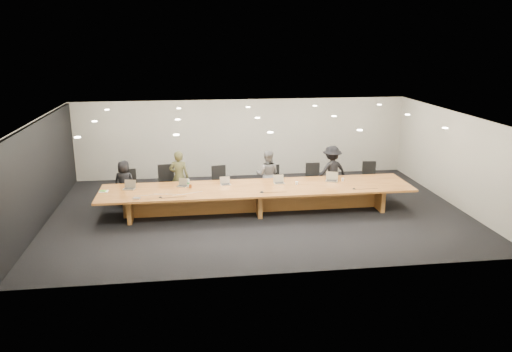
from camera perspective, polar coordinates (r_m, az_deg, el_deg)
The scene contains 29 objects.
ground at distance 14.67m, azimuth 0.16°, elevation -4.08°, with size 12.00×12.00×0.00m, color black.
back_wall at distance 18.13m, azimuth -1.58°, elevation 4.36°, with size 12.00×0.02×2.80m, color beige.
left_wall_panel at distance 14.71m, azimuth -23.42°, elevation 0.24°, with size 0.08×7.84×2.74m, color black.
conference_table at distance 14.51m, azimuth 0.16°, elevation -2.14°, with size 9.00×1.80×0.75m.
chair_far_left at distance 15.71m, azimuth -14.20°, elevation -1.20°, with size 0.54×0.54×1.06m, color black, non-canonical shape.
chair_left at distance 15.58m, azimuth -10.11°, elevation -0.87°, with size 0.60×0.60×1.17m, color black, non-canonical shape.
chair_mid_left at distance 15.64m, azimuth -4.07°, elevation -0.79°, with size 0.55×0.55×1.07m, color black, non-canonical shape.
chair_mid_right at distance 15.90m, azimuth 2.30°, elevation -0.61°, with size 0.51×0.51×1.01m, color black, non-canonical shape.
chair_right at distance 16.02m, azimuth 6.60°, elevation -0.46°, with size 0.55×0.55×1.07m, color black, non-canonical shape.
chair_far_right at distance 16.66m, azimuth 12.87°, elevation -0.18°, with size 0.53×0.53×1.04m, color black, non-canonical shape.
person_a at distance 15.64m, azimuth -14.80°, elevation -0.72°, with size 0.67×0.43×1.37m, color black.
person_b at distance 15.41m, azimuth -8.78°, elevation -0.11°, with size 0.60×0.39×1.64m, color #38381E.
person_c at distance 15.69m, azimuth 1.31°, elevation 0.17°, with size 0.75×0.58×1.53m, color #5A5A5D.
person_d at distance 16.03m, azimuth 8.63°, elevation 0.54°, with size 1.06×0.61×1.64m, color black.
laptop_a at distance 14.65m, azimuth -14.33°, elevation -0.99°, with size 0.33×0.24×0.26m, color #BDAB90, non-canonical shape.
laptop_b at distance 14.62m, azimuth -8.44°, elevation -0.76°, with size 0.29×0.21×0.23m, color #C2B694, non-canonical shape.
laptop_c at distance 14.66m, azimuth -3.50°, elevation -0.57°, with size 0.30×0.22×0.23m, color #C0AC93, non-canonical shape.
laptop_d at distance 14.78m, azimuth 2.68°, elevation -0.39°, with size 0.31×0.23×0.25m, color #C0B393, non-canonical shape.
laptop_e at distance 15.14m, azimuth 8.65°, elevation -0.10°, with size 0.35×0.26×0.28m, color tan, non-canonical shape.
water_bottle at distance 14.58m, azimuth -7.73°, elevation -0.80°, with size 0.07×0.07×0.22m, color silver.
amber_mug at distance 14.47m, azimuth -7.52°, elevation -1.16°, with size 0.08×0.08×0.10m, color brown.
paper_cup_near at distance 14.71m, azimuth 4.68°, elevation -0.81°, with size 0.08×0.08×0.10m, color white.
paper_cup_far at distance 15.26m, azimuth 9.88°, elevation -0.40°, with size 0.08×0.08×0.09m, color silver.
notepad at distance 14.66m, azimuth -17.02°, elevation -1.69°, with size 0.24×0.20×0.01m, color white.
lime_gadget at distance 14.65m, azimuth -17.08°, elevation -1.63°, with size 0.17×0.09×0.03m, color #56B12F.
av_box at distance 13.79m, azimuth -13.48°, elevation -2.49°, with size 0.19×0.14×0.03m, color #B9BABE.
mic_left at distance 13.76m, azimuth -10.85°, elevation -2.37°, with size 0.11×0.11×0.03m, color black.
mic_center at distance 13.95m, azimuth 0.67°, elevation -1.82°, with size 0.13×0.13×0.03m, color black.
mic_right at distance 14.53m, azimuth 11.14°, elevation -1.41°, with size 0.11×0.11×0.03m, color black.
Camera 1 is at (-1.90, -13.68, 4.97)m, focal length 35.00 mm.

